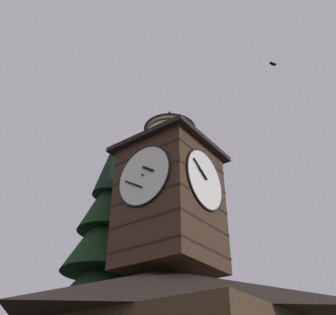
% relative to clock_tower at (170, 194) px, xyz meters
% --- Properties ---
extents(clock_tower, '(4.84, 4.84, 9.35)m').
position_rel_clock_tower_xyz_m(clock_tower, '(0.00, 0.00, 0.00)').
color(clock_tower, '#422B1E').
rests_on(clock_tower, building_main).
extents(pine_tree_behind, '(6.99, 6.99, 15.22)m').
position_rel_clock_tower_xyz_m(pine_tree_behind, '(-0.20, -4.57, -3.43)').
color(pine_tree_behind, '#473323').
rests_on(pine_tree_behind, ground_plane).
extents(flying_bird_high, '(0.57, 0.42, 0.16)m').
position_rel_clock_tower_xyz_m(flying_bird_high, '(-5.70, 4.80, 10.92)').
color(flying_bird_high, black).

